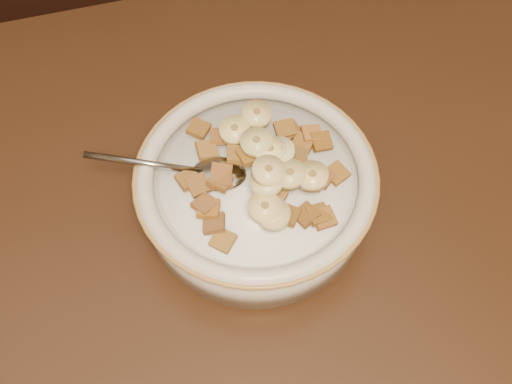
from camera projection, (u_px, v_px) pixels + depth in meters
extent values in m
cube|color=black|center=(65.00, 343.00, 0.55)|extent=(1.42, 0.92, 0.04)
cube|color=black|center=(65.00, 93.00, 1.03)|extent=(0.53, 0.53, 0.99)
cylinder|color=#BAAFA2|center=(256.00, 193.00, 0.59)|extent=(0.23, 0.23, 0.06)
cylinder|color=white|center=(256.00, 179.00, 0.56)|extent=(0.19, 0.19, 0.00)
ellipsoid|color=gray|center=(219.00, 174.00, 0.56)|extent=(0.07, 0.06, 0.01)
cube|color=brown|center=(188.00, 180.00, 0.55)|extent=(0.03, 0.03, 0.01)
cube|color=#8F5B1D|center=(337.00, 173.00, 0.56)|extent=(0.03, 0.03, 0.01)
cube|color=brown|center=(322.00, 177.00, 0.55)|extent=(0.03, 0.03, 0.01)
cube|color=brown|center=(324.00, 218.00, 0.53)|extent=(0.02, 0.02, 0.01)
cube|color=brown|center=(205.00, 205.00, 0.53)|extent=(0.03, 0.03, 0.01)
cube|color=brown|center=(207.00, 150.00, 0.57)|extent=(0.02, 0.02, 0.01)
cube|color=brown|center=(199.00, 185.00, 0.55)|extent=(0.02, 0.02, 0.01)
cube|color=brown|center=(220.00, 181.00, 0.54)|extent=(0.03, 0.03, 0.01)
cube|color=brown|center=(297.00, 157.00, 0.56)|extent=(0.03, 0.03, 0.01)
cube|color=brown|center=(318.00, 214.00, 0.53)|extent=(0.02, 0.02, 0.01)
cube|color=#9A5D22|center=(312.00, 134.00, 0.58)|extent=(0.02, 0.02, 0.01)
cube|color=brown|center=(321.00, 141.00, 0.58)|extent=(0.02, 0.02, 0.01)
cube|color=olive|center=(303.00, 143.00, 0.58)|extent=(0.03, 0.03, 0.01)
cube|color=brown|center=(209.00, 209.00, 0.53)|extent=(0.03, 0.03, 0.01)
cube|color=brown|center=(285.00, 129.00, 0.58)|extent=(0.02, 0.02, 0.01)
cube|color=olive|center=(274.00, 196.00, 0.53)|extent=(0.03, 0.03, 0.01)
cube|color=brown|center=(223.00, 240.00, 0.52)|extent=(0.03, 0.03, 0.01)
cube|color=brown|center=(316.00, 178.00, 0.55)|extent=(0.03, 0.03, 0.01)
cube|color=brown|center=(214.00, 223.00, 0.53)|extent=(0.02, 0.02, 0.01)
cube|color=brown|center=(220.00, 136.00, 0.58)|extent=(0.02, 0.02, 0.01)
cube|color=brown|center=(249.00, 156.00, 0.55)|extent=(0.02, 0.02, 0.01)
cube|color=brown|center=(270.00, 153.00, 0.55)|extent=(0.03, 0.03, 0.01)
cube|color=brown|center=(288.00, 215.00, 0.53)|extent=(0.03, 0.03, 0.01)
cube|color=brown|center=(222.00, 179.00, 0.54)|extent=(0.02, 0.02, 0.01)
cube|color=brown|center=(266.00, 153.00, 0.55)|extent=(0.03, 0.03, 0.01)
cube|color=brown|center=(237.00, 155.00, 0.55)|extent=(0.02, 0.02, 0.01)
cube|color=brown|center=(221.00, 174.00, 0.54)|extent=(0.03, 0.03, 0.01)
cube|color=brown|center=(306.00, 215.00, 0.53)|extent=(0.03, 0.03, 0.01)
cube|color=brown|center=(199.00, 129.00, 0.59)|extent=(0.03, 0.03, 0.01)
cube|color=brown|center=(290.00, 130.00, 0.59)|extent=(0.03, 0.03, 0.01)
cylinder|color=#FBE994|center=(270.00, 151.00, 0.54)|extent=(0.04, 0.04, 0.01)
cylinder|color=#EDCC86|center=(265.00, 208.00, 0.52)|extent=(0.04, 0.04, 0.01)
cylinder|color=beige|center=(269.00, 171.00, 0.52)|extent=(0.03, 0.03, 0.01)
cylinder|color=beige|center=(279.00, 152.00, 0.54)|extent=(0.04, 0.04, 0.01)
cylinder|color=#DABF7C|center=(273.00, 215.00, 0.51)|extent=(0.04, 0.04, 0.01)
cylinder|color=#F3CE74|center=(312.00, 176.00, 0.53)|extent=(0.04, 0.04, 0.01)
cylinder|color=#D8C481|center=(266.00, 183.00, 0.52)|extent=(0.04, 0.04, 0.01)
cylinder|color=#CABD6C|center=(290.00, 174.00, 0.53)|extent=(0.04, 0.04, 0.01)
cylinder|color=#D9BB7B|center=(257.00, 114.00, 0.57)|extent=(0.03, 0.03, 0.01)
cylinder|color=#DCC875|center=(234.00, 130.00, 0.56)|extent=(0.04, 0.04, 0.01)
cylinder|color=#CFC36B|center=(256.00, 142.00, 0.54)|extent=(0.04, 0.04, 0.01)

